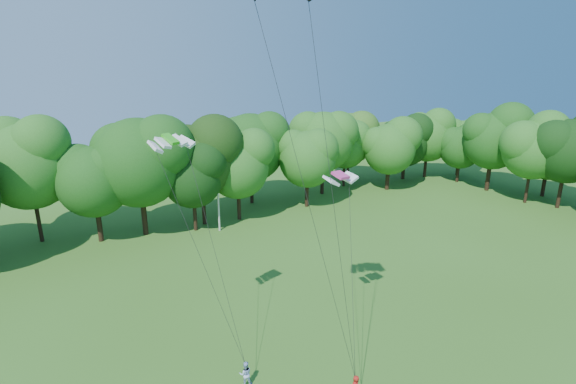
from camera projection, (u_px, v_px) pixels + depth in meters
utility_pole at (218, 194)px, 46.89m from camera, size 1.57×0.48×8.01m
kite_flyer_right at (245, 374)px, 25.64m from camera, size 0.90×0.81×1.52m
kite_green at (170, 139)px, 24.61m from camera, size 2.67×1.74×0.52m
kite_pink at (340, 175)px, 26.87m from camera, size 2.08×1.03×0.32m
tree_back_center at (201, 157)px, 47.67m from camera, size 8.42×8.42×12.24m
tree_back_east at (349, 131)px, 64.39m from camera, size 8.13×8.13×11.82m
tree_flank_east at (551, 147)px, 57.60m from camera, size 7.25×7.25×10.54m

